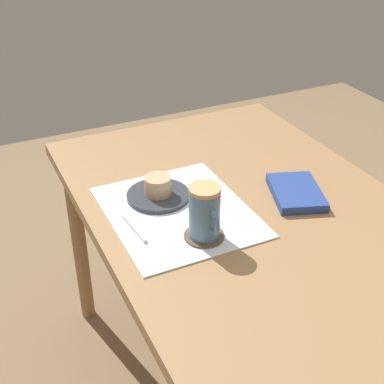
% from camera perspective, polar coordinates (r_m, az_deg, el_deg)
% --- Properties ---
extents(dining_table, '(1.23, 0.80, 0.71)m').
position_cam_1_polar(dining_table, '(1.42, 6.26, -4.46)').
color(dining_table, '#997047').
rests_on(dining_table, ground_plane).
extents(placemat, '(0.41, 0.34, 0.00)m').
position_cam_1_polar(placemat, '(1.36, -1.52, -2.10)').
color(placemat, white).
rests_on(placemat, dining_table).
extents(pastry_plate, '(0.17, 0.17, 0.01)m').
position_cam_1_polar(pastry_plate, '(1.42, -3.62, -0.37)').
color(pastry_plate, '#333842').
rests_on(pastry_plate, placemat).
extents(pastry, '(0.07, 0.07, 0.05)m').
position_cam_1_polar(pastry, '(1.40, -3.66, 0.71)').
color(pastry, tan).
rests_on(pastry, pastry_plate).
extents(coffee_coaster, '(0.10, 0.10, 0.00)m').
position_cam_1_polar(coffee_coaster, '(1.27, 1.30, -4.69)').
color(coffee_coaster, brown).
rests_on(coffee_coaster, placemat).
extents(coffee_mug, '(0.11, 0.07, 0.13)m').
position_cam_1_polar(coffee_mug, '(1.23, 1.39, -2.17)').
color(coffee_mug, slate).
rests_on(coffee_mug, coffee_coaster).
extents(teaspoon, '(0.13, 0.02, 0.01)m').
position_cam_1_polar(teaspoon, '(1.30, -6.23, -3.80)').
color(teaspoon, silver).
rests_on(teaspoon, placemat).
extents(small_book, '(0.21, 0.18, 0.02)m').
position_cam_1_polar(small_book, '(1.45, 11.04, -0.04)').
color(small_book, navy).
rests_on(small_book, dining_table).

